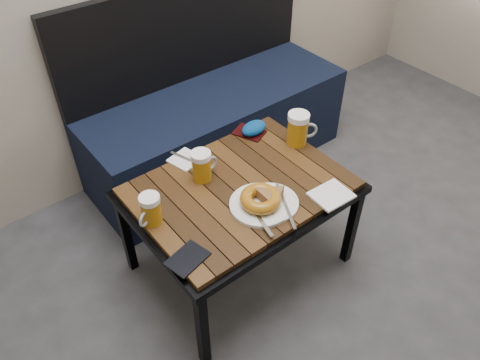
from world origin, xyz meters
TOP-DOWN VIEW (x-y plane):
  - bench at (0.18, 1.76)m, footprint 1.40×0.50m
  - cafe_table at (-0.16, 1.11)m, footprint 0.84×0.62m
  - beer_mug_left at (-0.52, 1.15)m, footprint 0.11×0.09m
  - beer_mug_centre at (-0.25, 1.23)m, footprint 0.12×0.08m
  - beer_mug_right at (0.20, 1.17)m, footprint 0.14×0.12m
  - plate_pie at (-0.13, 0.96)m, footprint 0.21×0.21m
  - plate_bagel at (-0.17, 0.97)m, footprint 0.24×0.29m
  - napkin_left at (-0.24, 1.37)m, footprint 0.14×0.15m
  - napkin_right at (0.07, 0.85)m, footprint 0.15×0.13m
  - passport_navy at (-0.52, 0.93)m, footprint 0.15×0.12m
  - passport_burgundy at (0.09, 1.35)m, footprint 0.14×0.16m
  - knit_pouch at (0.10, 1.34)m, footprint 0.13×0.09m

SIDE VIEW (x-z plane):
  - bench at x=0.18m, z-range -0.20..0.75m
  - cafe_table at x=-0.16m, z-range 0.19..0.66m
  - passport_burgundy at x=0.09m, z-range 0.47..0.48m
  - passport_navy at x=-0.52m, z-range 0.47..0.48m
  - napkin_left at x=-0.24m, z-range 0.47..0.48m
  - napkin_right at x=0.07m, z-range 0.47..0.48m
  - plate_pie at x=-0.13m, z-range 0.47..0.52m
  - plate_bagel at x=-0.17m, z-range 0.47..0.53m
  - knit_pouch at x=0.10m, z-range 0.47..0.53m
  - beer_mug_left at x=-0.52m, z-range 0.47..0.59m
  - beer_mug_centre at x=-0.25m, z-range 0.47..0.60m
  - beer_mug_right at x=0.20m, z-range 0.47..0.62m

